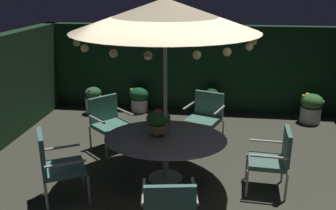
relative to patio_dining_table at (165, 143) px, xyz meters
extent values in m
cube|color=#3C3B2F|center=(0.27, -0.18, -0.63)|extent=(7.43, 7.72, 0.02)
cube|color=#15331C|center=(0.27, 3.52, 0.39)|extent=(7.43, 0.30, 2.03)
cylinder|color=#B5B0A9|center=(0.00, 0.00, -0.61)|extent=(0.53, 0.53, 0.03)
cylinder|color=#B5B0A9|center=(0.00, 0.00, -0.28)|extent=(0.09, 0.09, 0.69)
ellipsoid|color=gray|center=(0.00, 0.00, 0.08)|extent=(1.87, 1.53, 0.03)
cylinder|color=#B3B0AC|center=(0.00, 0.00, 0.61)|extent=(0.06, 0.06, 2.46)
cone|color=beige|center=(0.00, 0.00, 1.90)|extent=(2.63, 2.63, 0.45)
sphere|color=#F9DB8C|center=(1.20, -0.01, 1.56)|extent=(0.10, 0.10, 0.10)
sphere|color=#F9DB8C|center=(1.09, 0.51, 1.56)|extent=(0.10, 0.10, 0.10)
sphere|color=#F9DB8C|center=(0.88, 0.81, 1.56)|extent=(0.10, 0.10, 0.10)
sphere|color=#F9DB8C|center=(0.49, 1.09, 1.56)|extent=(0.10, 0.10, 0.10)
sphere|color=#F9DB8C|center=(-0.01, 1.20, 1.56)|extent=(0.10, 0.10, 0.10)
sphere|color=#F9DB8C|center=(-0.44, 1.12, 1.56)|extent=(0.10, 0.10, 0.10)
sphere|color=#F9DB8C|center=(-0.86, 0.83, 1.56)|extent=(0.10, 0.10, 0.10)
sphere|color=#F9DB8C|center=(-1.12, 0.42, 1.56)|extent=(0.10, 0.10, 0.10)
sphere|color=#F9DB8C|center=(-1.20, 0.02, 1.56)|extent=(0.10, 0.10, 0.10)
sphere|color=#F9DB8C|center=(-1.13, -0.42, 1.56)|extent=(0.10, 0.10, 0.10)
sphere|color=#F9DB8C|center=(-0.87, -0.83, 1.56)|extent=(0.10, 0.10, 0.10)
sphere|color=#F9DB8C|center=(-0.43, -1.12, 1.56)|extent=(0.10, 0.10, 0.10)
sphere|color=#F9DB8C|center=(-0.02, -1.20, 1.56)|extent=(0.10, 0.10, 0.10)
sphere|color=#F9DB8C|center=(0.50, -1.09, 1.56)|extent=(0.10, 0.10, 0.10)
sphere|color=#F9DB8C|center=(0.83, -0.86, 1.56)|extent=(0.10, 0.10, 0.10)
sphere|color=#F9DB8C|center=(1.11, -0.45, 1.56)|extent=(0.10, 0.10, 0.10)
cylinder|color=tan|center=(-0.12, 0.07, 0.14)|extent=(0.16, 0.16, 0.08)
cylinder|color=tan|center=(-0.12, 0.07, 0.23)|extent=(0.35, 0.35, 0.11)
ellipsoid|color=#2C6E30|center=(-0.12, 0.07, 0.37)|extent=(0.37, 0.37, 0.22)
sphere|color=#E0447B|center=(-0.12, 0.07, 0.45)|extent=(0.13, 0.13, 0.13)
cylinder|color=#B8B0A7|center=(1.22, -0.35, -0.41)|extent=(0.04, 0.04, 0.42)
cylinder|color=#B8B0A7|center=(1.26, 0.18, -0.41)|extent=(0.04, 0.04, 0.42)
cylinder|color=#B8B0A7|center=(1.76, -0.39, -0.41)|extent=(0.04, 0.04, 0.42)
cylinder|color=#B8B0A7|center=(1.80, 0.15, -0.41)|extent=(0.04, 0.04, 0.42)
cube|color=#4D7165|center=(1.51, -0.10, -0.17)|extent=(0.56, 0.56, 0.07)
cube|color=#4D7165|center=(1.77, -0.12, 0.11)|extent=(0.09, 0.52, 0.48)
cylinder|color=#B8B0A7|center=(1.49, -0.37, 0.04)|extent=(0.52, 0.07, 0.04)
cylinder|color=#B8B0A7|center=(1.53, 0.17, 0.04)|extent=(0.52, 0.07, 0.04)
cylinder|color=#B4B6AB|center=(0.71, 1.05, -0.40)|extent=(0.04, 0.04, 0.44)
cylinder|color=#B4B6AB|center=(0.15, 1.26, -0.40)|extent=(0.04, 0.04, 0.44)
cylinder|color=#B4B6AB|center=(0.91, 1.57, -0.40)|extent=(0.04, 0.04, 0.44)
cylinder|color=#B4B6AB|center=(0.34, 1.78, -0.40)|extent=(0.04, 0.04, 0.44)
cube|color=#4B7969|center=(0.53, 1.42, -0.14)|extent=(0.74, 0.72, 0.07)
cube|color=#4B7969|center=(0.62, 1.67, 0.12)|extent=(0.56, 0.26, 0.46)
cylinder|color=#B4B6AB|center=(0.81, 1.31, 0.11)|extent=(0.22, 0.51, 0.04)
cylinder|color=#B4B6AB|center=(0.24, 1.52, 0.11)|extent=(0.22, 0.51, 0.04)
cylinder|color=#BBB6A5|center=(-0.72, 1.05, -0.41)|extent=(0.04, 0.04, 0.42)
cylinder|color=#BBB6A5|center=(-1.13, 0.59, -0.41)|extent=(0.04, 0.04, 0.42)
cylinder|color=#BBB6A5|center=(-1.14, 1.41, -0.41)|extent=(0.04, 0.04, 0.42)
cylinder|color=#BBB6A5|center=(-1.54, 0.96, -0.41)|extent=(0.04, 0.04, 0.42)
cube|color=#497B6C|center=(-1.13, 1.00, -0.17)|extent=(0.80, 0.81, 0.07)
cube|color=#497B6C|center=(-1.33, 1.18, 0.10)|extent=(0.43, 0.48, 0.47)
cylinder|color=#BBB6A5|center=(-0.93, 1.23, 0.03)|extent=(0.42, 0.38, 0.04)
cylinder|color=#BBB6A5|center=(-1.34, 0.77, 0.03)|extent=(0.42, 0.38, 0.04)
cylinder|color=#B4AEA5|center=(-1.21, -0.36, -0.40)|extent=(0.04, 0.04, 0.45)
cylinder|color=#B4AEA5|center=(-0.95, -0.84, -0.40)|extent=(0.04, 0.04, 0.45)
cylinder|color=#B4AEA5|center=(-1.70, -0.63, -0.40)|extent=(0.04, 0.04, 0.45)
cylinder|color=#B4AEA5|center=(-1.44, -1.11, -0.40)|extent=(0.04, 0.04, 0.45)
cube|color=#44716D|center=(-1.32, -0.73, -0.14)|extent=(0.74, 0.73, 0.07)
cube|color=#44716D|center=(-1.56, -0.86, 0.16)|extent=(0.31, 0.49, 0.53)
cylinder|color=#B4AEA5|center=(-1.46, -0.49, 0.06)|extent=(0.48, 0.29, 0.04)
cylinder|color=#B4AEA5|center=(-1.19, -0.97, 0.06)|extent=(0.48, 0.29, 0.04)
cube|color=#467669|center=(0.25, -1.49, -0.16)|extent=(0.65, 0.65, 0.07)
cube|color=#467669|center=(0.29, -1.76, 0.10)|extent=(0.56, 0.15, 0.44)
cylinder|color=#B7B3A8|center=(-0.04, -1.54, 0.09)|extent=(0.13, 0.55, 0.04)
cylinder|color=#B7B3A8|center=(0.53, -1.44, 0.09)|extent=(0.13, 0.55, 0.04)
cylinder|color=silver|center=(-2.10, 2.86, -0.43)|extent=(0.39, 0.39, 0.39)
ellipsoid|color=#2C5E35|center=(-2.10, 2.86, -0.12)|extent=(0.38, 0.38, 0.27)
sphere|color=#BD3A8B|center=(-1.98, 2.89, -0.09)|extent=(0.08, 0.08, 0.08)
sphere|color=#B03B79|center=(-2.20, 2.97, -0.10)|extent=(0.08, 0.08, 0.08)
sphere|color=#AB3473|center=(-2.14, 2.74, -0.04)|extent=(0.08, 0.08, 0.08)
cylinder|color=#B16446|center=(0.65, 3.20, -0.42)|extent=(0.39, 0.39, 0.41)
ellipsoid|color=#1E4A20|center=(0.65, 3.20, -0.10)|extent=(0.39, 0.39, 0.27)
sphere|color=#E9576E|center=(0.75, 3.19, -0.04)|extent=(0.11, 0.11, 0.11)
sphere|color=#DB5564|center=(0.72, 3.30, -0.04)|extent=(0.08, 0.08, 0.08)
sphere|color=#DD5C72|center=(0.54, 3.32, -0.08)|extent=(0.08, 0.08, 0.08)
sphere|color=#E45D6B|center=(0.56, 3.18, -0.07)|extent=(0.08, 0.08, 0.08)
sphere|color=#DE5D71|center=(0.59, 3.11, -0.07)|extent=(0.11, 0.11, 0.11)
sphere|color=#E95176|center=(0.69, 3.10, -0.04)|extent=(0.09, 0.09, 0.09)
cylinder|color=silver|center=(-1.06, 3.11, -0.47)|extent=(0.40, 0.40, 0.31)
ellipsoid|color=#154E26|center=(-1.06, 3.11, -0.18)|extent=(0.47, 0.47, 0.33)
sphere|color=#EBBD55|center=(-0.93, 3.14, -0.15)|extent=(0.09, 0.09, 0.09)
sphere|color=#ECBD4D|center=(-1.08, 3.22, -0.10)|extent=(0.07, 0.07, 0.07)
sphere|color=yellow|center=(-1.23, 3.10, -0.09)|extent=(0.11, 0.11, 0.11)
sphere|color=#DBCA51|center=(-1.05, 2.95, -0.16)|extent=(0.08, 0.08, 0.08)
cylinder|color=beige|center=(2.83, 2.88, -0.45)|extent=(0.44, 0.44, 0.35)
ellipsoid|color=#33692F|center=(2.83, 2.88, -0.14)|extent=(0.48, 0.48, 0.33)
sphere|color=#DEC358|center=(3.03, 2.83, -0.13)|extent=(0.10, 0.10, 0.10)
sphere|color=yellow|center=(2.93, 3.01, -0.11)|extent=(0.08, 0.08, 0.08)
sphere|color=yellow|center=(2.75, 2.99, -0.03)|extent=(0.11, 0.11, 0.11)
sphere|color=yellow|center=(2.64, 2.88, -0.02)|extent=(0.07, 0.07, 0.07)
sphere|color=yellow|center=(2.72, 2.73, -0.08)|extent=(0.06, 0.06, 0.06)
sphere|color=yellow|center=(2.87, 2.74, -0.12)|extent=(0.09, 0.09, 0.09)
camera|label=1|loc=(0.70, -5.07, 2.31)|focal=39.22mm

